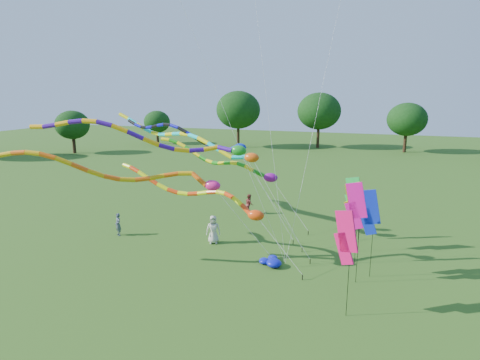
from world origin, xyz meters
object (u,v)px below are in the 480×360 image
(tube_kite_red, at_px, (206,196))
(person_a, at_px, (213,229))
(person_b, at_px, (118,224))
(person_c, at_px, (249,204))
(tube_kite_orange, at_px, (136,174))
(blue_nylon_heap, at_px, (268,260))

(tube_kite_red, bearing_deg, person_a, 113.14)
(person_b, bearing_deg, person_c, 78.89)
(tube_kite_red, distance_m, tube_kite_orange, 4.29)
(person_c, bearing_deg, person_b, 109.78)
(tube_kite_orange, bearing_deg, blue_nylon_heap, 1.47)
(tube_kite_orange, xyz_separation_m, person_a, (2.62, 4.39, -4.36))
(tube_kite_orange, xyz_separation_m, blue_nylon_heap, (6.79, 2.48, -5.08))
(tube_kite_red, height_order, person_b, tube_kite_red)
(blue_nylon_heap, height_order, person_a, person_a)
(person_b, height_order, person_c, person_c)
(person_a, distance_m, person_b, 6.74)
(tube_kite_red, distance_m, person_c, 8.95)
(person_a, height_order, person_b, person_a)
(tube_kite_orange, relative_size, person_b, 8.79)
(blue_nylon_heap, bearing_deg, person_b, 173.94)
(blue_nylon_heap, height_order, person_b, person_b)
(person_b, bearing_deg, tube_kite_red, 23.98)
(tube_kite_red, height_order, blue_nylon_heap, tube_kite_red)
(tube_kite_orange, height_order, blue_nylon_heap, tube_kite_orange)
(person_a, bearing_deg, person_c, 66.76)
(tube_kite_orange, height_order, person_a, tube_kite_orange)
(person_c, bearing_deg, tube_kite_orange, 137.92)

